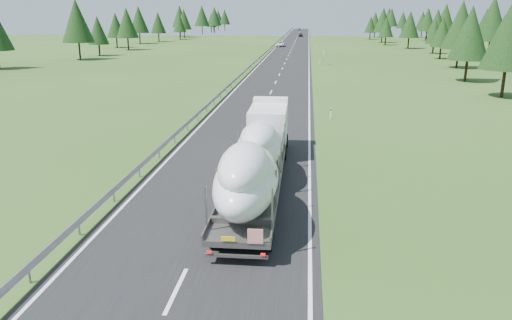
# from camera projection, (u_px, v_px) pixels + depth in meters

# --- Properties ---
(ground) EXTENTS (400.00, 400.00, 0.00)m
(ground) POSITION_uv_depth(u_px,v_px,m) (176.00, 291.00, 17.19)
(ground) COLOR #2B4A18
(ground) RESTS_ON ground
(road_surface) EXTENTS (10.00, 400.00, 0.02)m
(road_surface) POSITION_uv_depth(u_px,v_px,m) (289.00, 55.00, 112.60)
(road_surface) COLOR black
(road_surface) RESTS_ON ground
(guardrail) EXTENTS (0.10, 400.00, 0.76)m
(guardrail) POSITION_uv_depth(u_px,v_px,m) (265.00, 53.00, 112.89)
(guardrail) COLOR slate
(guardrail) RESTS_ON ground
(marker_posts) EXTENTS (0.13, 350.08, 1.00)m
(marker_posts) POSITION_uv_depth(u_px,v_px,m) (315.00, 40.00, 164.29)
(marker_posts) COLOR silver
(marker_posts) RESTS_ON ground
(highway_sign) EXTENTS (0.08, 0.90, 2.60)m
(highway_sign) POSITION_uv_depth(u_px,v_px,m) (323.00, 55.00, 92.31)
(highway_sign) COLOR slate
(highway_sign) RESTS_ON ground
(tree_line_right) EXTENTS (27.58, 312.73, 12.62)m
(tree_line_right) POSITION_uv_depth(u_px,v_px,m) (465.00, 24.00, 113.84)
(tree_line_right) COLOR black
(tree_line_right) RESTS_ON ground
(tree_line_left) EXTENTS (14.82, 313.18, 12.53)m
(tree_line_left) POSITION_uv_depth(u_px,v_px,m) (142.00, 21.00, 145.15)
(tree_line_left) COLOR black
(tree_line_left) RESTS_ON ground
(boat_truck) EXTENTS (2.78, 18.77, 4.05)m
(boat_truck) POSITION_uv_depth(u_px,v_px,m) (257.00, 154.00, 26.07)
(boat_truck) COLOR white
(boat_truck) RESTS_ON ground
(distant_van) EXTENTS (2.60, 5.27, 1.44)m
(distant_van) POSITION_uv_depth(u_px,v_px,m) (280.00, 44.00, 141.67)
(distant_van) COLOR silver
(distant_van) RESTS_ON ground
(distant_car_dark) EXTENTS (1.88, 4.21, 1.41)m
(distant_car_dark) POSITION_uv_depth(u_px,v_px,m) (301.00, 35.00, 201.74)
(distant_car_dark) COLOR black
(distant_car_dark) RESTS_ON ground
(distant_car_blue) EXTENTS (1.51, 4.05, 1.32)m
(distant_car_blue) POSITION_uv_depth(u_px,v_px,m) (299.00, 29.00, 276.98)
(distant_car_blue) COLOR #151B3C
(distant_car_blue) RESTS_ON ground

